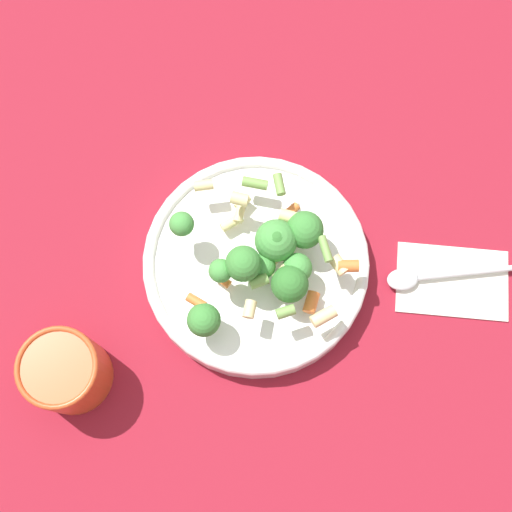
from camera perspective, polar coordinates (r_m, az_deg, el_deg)
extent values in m
plane|color=maroon|center=(0.84, 0.00, -1.01)|extent=(3.00, 3.00, 0.00)
cylinder|color=white|center=(0.83, 0.00, -0.74)|extent=(0.26, 0.26, 0.03)
torus|color=white|center=(0.81, 0.00, -0.46)|extent=(0.26, 0.26, 0.01)
cylinder|color=#8CB766|center=(0.81, 3.79, 1.48)|extent=(0.01, 0.01, 0.02)
sphere|color=#3D8438|center=(0.78, 3.92, 2.11)|extent=(0.04, 0.04, 0.04)
cylinder|color=#8CB766|center=(0.79, 0.53, -1.13)|extent=(0.01, 0.01, 0.01)
sphere|color=#479342|center=(0.78, 0.54, -0.81)|extent=(0.03, 0.03, 0.03)
cylinder|color=#8CB766|center=(0.78, -2.80, -1.47)|extent=(0.01, 0.01, 0.01)
sphere|color=#479342|center=(0.76, -2.85, -1.18)|extent=(0.03, 0.03, 0.03)
cylinder|color=#8CB766|center=(0.80, 1.55, 0.64)|extent=(0.02, 0.02, 0.02)
sphere|color=#479342|center=(0.77, 1.61, 1.24)|extent=(0.05, 0.05, 0.05)
cylinder|color=#8CB766|center=(0.78, 1.62, 1.02)|extent=(0.01, 0.01, 0.01)
sphere|color=#33722D|center=(0.76, 1.65, 1.38)|extent=(0.03, 0.03, 0.03)
cylinder|color=#8CB766|center=(0.79, -5.84, 2.15)|extent=(0.01, 0.01, 0.01)
sphere|color=#479342|center=(0.77, -5.97, 2.57)|extent=(0.03, 0.03, 0.03)
cylinder|color=#8CB766|center=(0.78, -0.96, -1.13)|extent=(0.01, 0.01, 0.02)
sphere|color=#3D8438|center=(0.75, -0.99, -0.65)|extent=(0.04, 0.04, 0.04)
cylinder|color=#8CB766|center=(0.79, 3.23, -1.33)|extent=(0.01, 0.01, 0.01)
sphere|color=#479342|center=(0.77, 3.31, -0.96)|extent=(0.03, 0.03, 0.03)
cylinder|color=#8CB766|center=(0.79, 2.63, -2.68)|extent=(0.01, 0.01, 0.01)
sphere|color=#33722D|center=(0.77, 2.71, -2.25)|extent=(0.04, 0.04, 0.04)
cylinder|color=#8CB766|center=(0.78, -4.00, -5.52)|extent=(0.01, 0.01, 0.02)
sphere|color=#3D8438|center=(0.76, -4.13, -5.18)|extent=(0.04, 0.04, 0.04)
cylinder|color=orange|center=(0.76, -4.81, -3.63)|extent=(0.01, 0.02, 0.01)
cylinder|color=orange|center=(0.80, -2.75, -1.89)|extent=(0.01, 0.02, 0.01)
cylinder|color=beige|center=(0.76, -0.51, -4.28)|extent=(0.02, 0.02, 0.01)
cylinder|color=beige|center=(0.81, -1.97, 2.69)|extent=(0.03, 0.02, 0.01)
cylinder|color=beige|center=(0.77, 2.09, -1.26)|extent=(0.03, 0.01, 0.01)
cylinder|color=#729E4C|center=(0.77, 5.57, 0.57)|extent=(0.03, 0.03, 0.01)
cylinder|color=orange|center=(0.79, 4.45, -3.72)|extent=(0.03, 0.02, 0.01)
cylinder|color=#729E4C|center=(0.75, 2.39, -4.48)|extent=(0.02, 0.02, 0.01)
cylinder|color=orange|center=(0.81, 2.53, 3.69)|extent=(0.02, 0.02, 0.01)
cylinder|color=beige|center=(0.76, 5.43, -4.83)|extent=(0.03, 0.02, 0.01)
cylinder|color=beige|center=(0.78, 2.55, 3.19)|extent=(0.02, 0.02, 0.01)
cylinder|color=#729E4C|center=(0.77, 0.23, -2.03)|extent=(0.02, 0.02, 0.01)
cylinder|color=orange|center=(0.78, 7.38, -0.79)|extent=(0.02, 0.03, 0.01)
cylinder|color=beige|center=(0.78, 6.68, -0.73)|extent=(0.02, 0.02, 0.01)
cylinder|color=beige|center=(0.80, -4.20, 5.66)|extent=(0.02, 0.02, 0.01)
cylinder|color=beige|center=(0.80, 1.80, 0.04)|extent=(0.02, 0.01, 0.01)
cylinder|color=beige|center=(0.78, -1.32, 4.59)|extent=(0.02, 0.02, 0.01)
cylinder|color=#729E4C|center=(0.78, 2.53, -1.23)|extent=(0.03, 0.02, 0.01)
cylinder|color=beige|center=(0.82, -1.08, 4.30)|extent=(0.02, 0.01, 0.01)
cylinder|color=#729E4C|center=(0.79, 1.88, 5.74)|extent=(0.02, 0.02, 0.01)
cylinder|color=beige|center=(0.81, -1.35, 3.35)|extent=(0.02, 0.02, 0.01)
cylinder|color=#729E4C|center=(0.81, -0.08, 5.84)|extent=(0.02, 0.03, 0.01)
cylinder|color=#CC4C23|center=(0.81, -14.94, -8.95)|extent=(0.09, 0.09, 0.08)
torus|color=#CC4C23|center=(0.77, -15.70, -8.56)|extent=(0.09, 0.09, 0.01)
cube|color=white|center=(0.87, 15.45, -1.94)|extent=(0.14, 0.16, 0.01)
cylinder|color=silver|center=(0.87, 17.50, -1.17)|extent=(0.10, 0.11, 0.01)
ellipsoid|color=silver|center=(0.85, 11.63, -1.85)|extent=(0.04, 0.04, 0.01)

